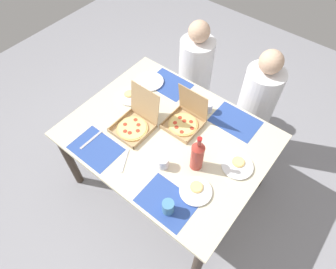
# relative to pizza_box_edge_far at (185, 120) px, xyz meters

# --- Properties ---
(ground_plane) EXTENTS (6.00, 6.00, 0.00)m
(ground_plane) POSITION_rel_pizza_box_edge_far_xyz_m (-0.04, -0.16, -0.81)
(ground_plane) COLOR gray
(dining_table) EXTENTS (1.47, 1.16, 0.76)m
(dining_table) POSITION_rel_pizza_box_edge_far_xyz_m (-0.04, -0.16, -0.14)
(dining_table) COLOR #3F3328
(dining_table) RESTS_ON ground_plane
(placemat_near_left) EXTENTS (0.36, 0.26, 0.00)m
(placemat_near_left) POSITION_rel_pizza_box_edge_far_xyz_m (-0.37, -0.59, -0.05)
(placemat_near_left) COLOR #2D4C9E
(placemat_near_left) RESTS_ON dining_table
(placemat_near_right) EXTENTS (0.36, 0.26, 0.00)m
(placemat_near_right) POSITION_rel_pizza_box_edge_far_xyz_m (0.30, -0.59, -0.05)
(placemat_near_right) COLOR #2D4C9E
(placemat_near_right) RESTS_ON dining_table
(placemat_far_left) EXTENTS (0.36, 0.26, 0.00)m
(placemat_far_left) POSITION_rel_pizza_box_edge_far_xyz_m (-0.37, 0.26, -0.05)
(placemat_far_left) COLOR #2D4C9E
(placemat_far_left) RESTS_ON dining_table
(placemat_far_right) EXTENTS (0.36, 0.26, 0.00)m
(placemat_far_right) POSITION_rel_pizza_box_edge_far_xyz_m (0.30, 0.26, -0.05)
(placemat_far_right) COLOR #2D4C9E
(placemat_far_right) RESTS_ON dining_table
(pizza_box_edge_far) EXTENTS (0.26, 0.26, 0.29)m
(pizza_box_edge_far) POSITION_rel_pizza_box_edge_far_xyz_m (0.00, 0.00, 0.00)
(pizza_box_edge_far) COLOR tan
(pizza_box_edge_far) RESTS_ON dining_table
(pizza_box_corner_right) EXTENTS (0.27, 0.31, 0.30)m
(pizza_box_corner_right) POSITION_rel_pizza_box_edge_far_xyz_m (-0.28, -0.26, 0.00)
(pizza_box_corner_right) COLOR tan
(pizza_box_corner_right) RESTS_ON dining_table
(plate_near_left) EXTENTS (0.21, 0.21, 0.03)m
(plate_near_left) POSITION_rel_pizza_box_edge_far_xyz_m (-0.52, -0.06, -0.04)
(plate_near_left) COLOR white
(plate_near_left) RESTS_ON dining_table
(plate_far_right) EXTENTS (0.22, 0.22, 0.03)m
(plate_far_right) POSITION_rel_pizza_box_edge_far_xyz_m (0.40, -0.42, -0.04)
(plate_far_right) COLOR white
(plate_far_right) RESTS_ON dining_table
(plate_near_right) EXTENTS (0.22, 0.22, 0.03)m
(plate_near_right) POSITION_rel_pizza_box_edge_far_xyz_m (0.51, -0.08, -0.04)
(plate_near_right) COLOR white
(plate_near_right) RESTS_ON dining_table
(plate_middle) EXTENTS (0.24, 0.24, 0.02)m
(plate_middle) POSITION_rel_pizza_box_edge_far_xyz_m (-0.51, 0.18, -0.04)
(plate_middle) COLOR white
(plate_middle) RESTS_ON dining_table
(soda_bottle) EXTENTS (0.09, 0.09, 0.32)m
(soda_bottle) POSITION_rel_pizza_box_edge_far_xyz_m (0.28, -0.25, 0.09)
(soda_bottle) COLOR #B2382D
(soda_bottle) RESTS_ON dining_table
(cup_dark) EXTENTS (0.08, 0.08, 0.09)m
(cup_dark) POSITION_rel_pizza_box_edge_far_xyz_m (0.11, -0.40, -0.00)
(cup_dark) COLOR silver
(cup_dark) RESTS_ON dining_table
(cup_spare) EXTENTS (0.07, 0.07, 0.09)m
(cup_spare) POSITION_rel_pizza_box_edge_far_xyz_m (0.07, 0.22, -0.00)
(cup_spare) COLOR silver
(cup_spare) RESTS_ON dining_table
(cup_clear_left) EXTENTS (0.08, 0.08, 0.11)m
(cup_clear_left) POSITION_rel_pizza_box_edge_far_xyz_m (0.34, -0.63, 0.01)
(cup_clear_left) COLOR teal
(cup_clear_left) RESTS_ON dining_table
(fork_by_near_right) EXTENTS (0.11, 0.17, 0.00)m
(fork_by_near_right) POSITION_rel_pizza_box_edge_far_xyz_m (-0.13, -0.54, -0.04)
(fork_by_near_right) COLOR #B7B7BC
(fork_by_near_right) RESTS_ON dining_table
(knife_by_near_left) EXTENTS (0.02, 0.21, 0.00)m
(knife_by_near_left) POSITION_rel_pizza_box_edge_far_xyz_m (-0.45, -0.56, -0.04)
(knife_by_near_left) COLOR #B7B7BC
(knife_by_near_left) RESTS_ON dining_table
(diner_left_seat) EXTENTS (0.32, 0.32, 1.16)m
(diner_left_seat) POSITION_rel_pizza_box_edge_far_xyz_m (-0.37, 0.67, -0.29)
(diner_left_seat) COLOR white
(diner_left_seat) RESTS_ON ground_plane
(diner_right_seat) EXTENTS (0.32, 0.32, 1.18)m
(diner_right_seat) POSITION_rel_pizza_box_edge_far_xyz_m (0.30, 0.67, -0.28)
(diner_right_seat) COLOR white
(diner_right_seat) RESTS_ON ground_plane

